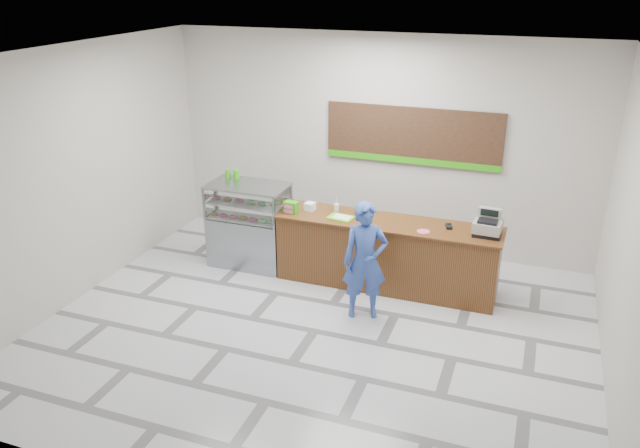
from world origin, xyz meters
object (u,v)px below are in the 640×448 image
(display_case, at_px, (249,224))
(cash_register, at_px, (488,225))
(sales_counter, at_px, (386,254))
(serving_tray, at_px, (341,217))
(customer, at_px, (365,261))

(display_case, relative_size, cash_register, 3.27)
(sales_counter, bearing_deg, serving_tray, -171.07)
(customer, bearing_deg, sales_counter, 65.15)
(sales_counter, height_order, serving_tray, serving_tray)
(sales_counter, distance_m, customer, 0.97)
(sales_counter, bearing_deg, display_case, -179.99)
(customer, bearing_deg, display_case, 136.20)
(display_case, distance_m, customer, 2.34)
(sales_counter, relative_size, serving_tray, 8.24)
(cash_register, distance_m, customer, 1.76)
(sales_counter, bearing_deg, cash_register, 0.96)
(cash_register, bearing_deg, display_case, -176.10)
(display_case, height_order, customer, customer)
(serving_tray, distance_m, customer, 1.04)
(cash_register, xyz_separation_m, serving_tray, (-2.06, -0.13, -0.12))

